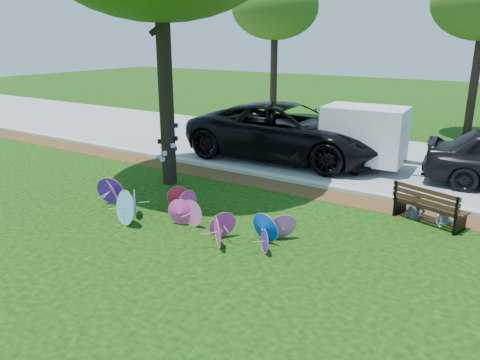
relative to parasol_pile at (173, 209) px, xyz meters
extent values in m
plane|color=black|center=(0.52, -0.55, -0.37)|extent=(90.00, 90.00, 0.00)
cube|color=#472D16|center=(0.52, 3.95, -0.36)|extent=(90.00, 1.00, 0.01)
cube|color=#B7B5AD|center=(0.52, 4.65, -0.31)|extent=(90.00, 0.30, 0.12)
cube|color=gray|center=(0.52, 8.80, -0.36)|extent=(90.00, 8.00, 0.01)
cylinder|color=black|center=(-2.26, 2.46, 2.64)|extent=(0.44, 0.44, 6.02)
cone|color=#E061B2|center=(2.76, 0.54, -0.03)|extent=(0.66, 0.67, 0.66)
cone|color=red|center=(-0.59, 0.89, -0.07)|extent=(0.46, 0.51, 0.59)
cone|color=#F038B3|center=(1.77, -0.52, -0.01)|extent=(0.62, 0.60, 0.72)
cone|color=#F038B3|center=(-0.08, 0.62, -0.03)|extent=(0.16, 0.68, 0.67)
cone|color=#54B5FB|center=(-0.89, -0.65, 0.07)|extent=(0.92, 0.50, 0.88)
cone|color=#E061B2|center=(0.53, 0.12, -0.03)|extent=(0.68, 0.15, 0.68)
cone|color=#531BB7|center=(-2.28, 0.10, 0.04)|extent=(0.85, 0.50, 0.82)
cone|color=#F038B3|center=(1.51, -0.06, -0.04)|extent=(0.52, 0.67, 0.66)
cone|color=#F038B3|center=(0.26, -0.04, -0.03)|extent=(0.67, 0.34, 0.67)
cone|color=#E061B2|center=(-2.32, 0.16, 0.02)|extent=(0.85, 0.58, 0.77)
cone|color=blue|center=(2.48, 0.18, 0.00)|extent=(0.75, 0.36, 0.73)
cone|color=#531BB7|center=(2.76, -0.20, -0.10)|extent=(0.44, 0.44, 0.53)
cone|color=blue|center=(-1.14, -0.22, -0.01)|extent=(0.58, 0.57, 0.71)
imported|color=black|center=(-0.58, 7.14, 0.66)|extent=(7.59, 3.84, 2.06)
cube|color=silver|center=(2.28, 7.28, 0.87)|extent=(2.76, 1.84, 2.46)
imported|color=#393E4E|center=(4.95, 3.51, 0.28)|extent=(0.52, 0.39, 1.28)
imported|color=silver|center=(5.65, 3.51, 0.18)|extent=(0.62, 0.54, 1.09)
cylinder|color=black|center=(-4.93, 13.89, 2.13)|extent=(0.36, 0.36, 5.00)
ellipsoid|color=#163F0E|center=(-4.93, 13.89, 5.43)|extent=(4.40, 4.40, 3.20)
cylinder|color=black|center=(4.52, 14.99, 2.13)|extent=(0.36, 0.36, 5.00)
camera|label=1|loc=(7.24, -8.12, 4.07)|focal=35.00mm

